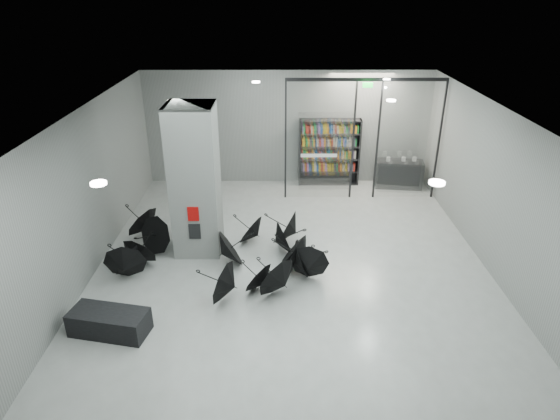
{
  "coord_description": "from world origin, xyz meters",
  "views": [
    {
      "loc": [
        -0.35,
        -9.58,
        6.64
      ],
      "look_at": [
        -0.3,
        1.5,
        1.4
      ],
      "focal_mm": 30.87,
      "sensor_mm": 36.0,
      "label": 1
    }
  ],
  "objects_px": {
    "bench": "(109,322)",
    "shop_counter": "(399,174)",
    "bookshelf": "(329,152)",
    "column": "(195,181)",
    "umbrella_cluster": "(231,257)"
  },
  "relations": [
    {
      "from": "column",
      "to": "bookshelf",
      "type": "xyz_separation_m",
      "value": [
        3.98,
        4.75,
        -0.81
      ]
    },
    {
      "from": "shop_counter",
      "to": "umbrella_cluster",
      "type": "height_order",
      "value": "umbrella_cluster"
    },
    {
      "from": "bench",
      "to": "umbrella_cluster",
      "type": "height_order",
      "value": "umbrella_cluster"
    },
    {
      "from": "shop_counter",
      "to": "column",
      "type": "bearing_deg",
      "value": -138.7
    },
    {
      "from": "bench",
      "to": "shop_counter",
      "type": "bearing_deg",
      "value": 57.24
    },
    {
      "from": "bench",
      "to": "shop_counter",
      "type": "relative_size",
      "value": 0.99
    },
    {
      "from": "umbrella_cluster",
      "to": "bookshelf",
      "type": "bearing_deg",
      "value": 62.15
    },
    {
      "from": "bookshelf",
      "to": "shop_counter",
      "type": "height_order",
      "value": "bookshelf"
    },
    {
      "from": "column",
      "to": "shop_counter",
      "type": "xyz_separation_m",
      "value": [
        6.46,
        4.4,
        -1.51
      ]
    },
    {
      "from": "bench",
      "to": "bookshelf",
      "type": "height_order",
      "value": "bookshelf"
    },
    {
      "from": "bench",
      "to": "shop_counter",
      "type": "distance_m",
      "value": 11.14
    },
    {
      "from": "column",
      "to": "shop_counter",
      "type": "height_order",
      "value": "column"
    },
    {
      "from": "bookshelf",
      "to": "umbrella_cluster",
      "type": "height_order",
      "value": "bookshelf"
    },
    {
      "from": "umbrella_cluster",
      "to": "column",
      "type": "bearing_deg",
      "value": 133.38
    },
    {
      "from": "bookshelf",
      "to": "shop_counter",
      "type": "bearing_deg",
      "value": -7.67
    }
  ]
}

